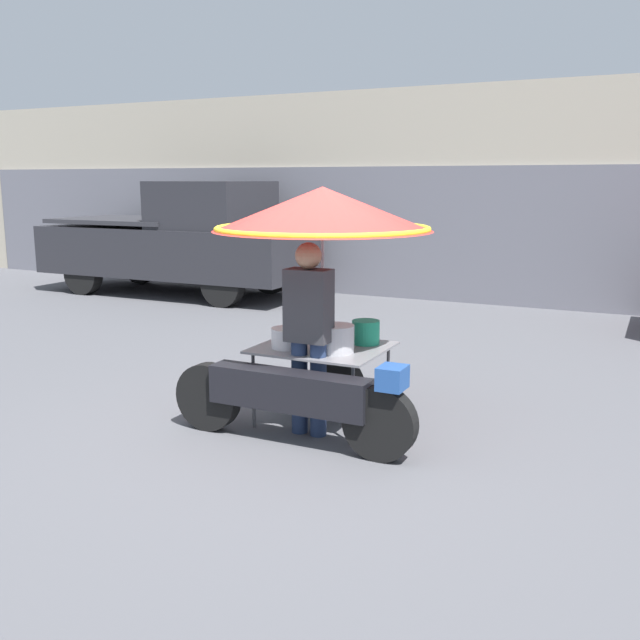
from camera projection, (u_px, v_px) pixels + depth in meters
The scene contains 5 objects.
ground_plane at pixel (297, 437), 6.07m from camera, with size 36.00×36.00×0.00m, color #56565B.
shopfront_building at pixel (507, 195), 13.09m from camera, with size 28.00×2.06×3.78m.
vendor_motorcycle_cart at pixel (320, 241), 6.12m from camera, with size 2.20×1.92×2.10m.
vendor_person at pixel (309, 328), 5.99m from camera, with size 0.38×0.22×1.66m.
pickup_truck at pixel (182, 241), 13.49m from camera, with size 5.29×1.97×2.14m.
Camera 1 is at (2.69, -5.10, 2.16)m, focal length 40.00 mm.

